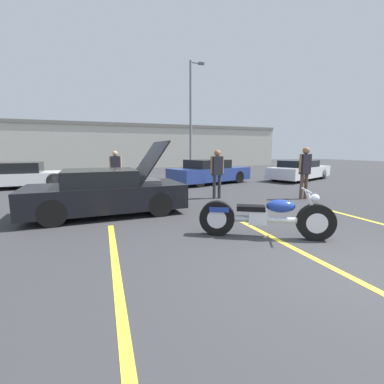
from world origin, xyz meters
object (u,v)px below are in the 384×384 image
(motorcycle, at_px, (265,217))
(spectator_midground, at_px, (116,167))
(show_car_hood_open, at_px, (107,192))
(spectator_by_show_car, at_px, (217,170))
(parked_car_left_row, at_px, (20,176))
(light_pole, at_px, (191,113))
(parked_car_right_row, at_px, (299,170))
(spectator_near_motorcycle, at_px, (305,168))
(parked_car_mid_row, at_px, (209,172))

(motorcycle, relative_size, spectator_midground, 1.38)
(motorcycle, distance_m, show_car_hood_open, 4.27)
(motorcycle, bearing_deg, spectator_midground, 137.31)
(motorcycle, relative_size, spectator_by_show_car, 1.35)
(show_car_hood_open, relative_size, parked_car_left_row, 0.86)
(light_pole, distance_m, show_car_hood_open, 15.44)
(parked_car_right_row, bearing_deg, show_car_hood_open, -179.27)
(spectator_near_motorcycle, bearing_deg, spectator_by_show_car, 158.73)
(show_car_hood_open, relative_size, spectator_near_motorcycle, 2.25)
(spectator_near_motorcycle, distance_m, spectator_by_show_car, 3.12)
(show_car_hood_open, xyz_separation_m, parked_car_right_row, (10.98, 4.99, -0.04))
(parked_car_mid_row, xyz_separation_m, parked_car_left_row, (-9.03, 1.46, -0.03))
(light_pole, relative_size, spectator_by_show_car, 4.97)
(spectator_near_motorcycle, bearing_deg, light_pole, 88.85)
(spectator_near_motorcycle, bearing_deg, parked_car_left_row, 147.52)
(show_car_hood_open, relative_size, parked_car_mid_row, 0.89)
(light_pole, bearing_deg, spectator_by_show_car, -104.79)
(spectator_midground, bearing_deg, show_car_hood_open, -95.94)
(show_car_hood_open, relative_size, parked_car_right_row, 0.82)
(light_pole, relative_size, show_car_hood_open, 2.10)
(parked_car_right_row, distance_m, spectator_near_motorcycle, 6.60)
(parked_car_mid_row, xyz_separation_m, spectator_by_show_car, (-1.44, -4.10, 0.45))
(parked_car_left_row, distance_m, spectator_near_motorcycle, 12.46)
(motorcycle, bearing_deg, spectator_near_motorcycle, 67.89)
(motorcycle, height_order, spectator_near_motorcycle, spectator_near_motorcycle)
(parked_car_left_row, xyz_separation_m, spectator_near_motorcycle, (10.50, -6.69, 0.55))
(parked_car_left_row, bearing_deg, parked_car_mid_row, -12.71)
(parked_car_left_row, bearing_deg, spectator_midground, -32.71)
(light_pole, height_order, motorcycle, light_pole)
(motorcycle, bearing_deg, parked_car_left_row, 153.30)
(parked_car_left_row, bearing_deg, parked_car_right_row, -10.02)
(show_car_hood_open, height_order, parked_car_right_row, show_car_hood_open)
(spectator_near_motorcycle, bearing_deg, spectator_midground, 145.41)
(light_pole, distance_m, motorcycle, 17.28)
(parked_car_left_row, relative_size, spectator_by_show_car, 2.75)
(parked_car_left_row, relative_size, spectator_midground, 2.81)
(parked_car_mid_row, bearing_deg, show_car_hood_open, -152.79)
(parked_car_left_row, distance_m, spectator_by_show_car, 9.42)
(spectator_midground, bearing_deg, light_pole, 53.48)
(motorcycle, height_order, parked_car_right_row, parked_car_right_row)
(light_pole, distance_m, parked_car_mid_row, 9.12)
(parked_car_mid_row, bearing_deg, parked_car_right_row, -19.78)
(light_pole, bearing_deg, parked_car_right_row, -63.83)
(show_car_hood_open, height_order, spectator_near_motorcycle, show_car_hood_open)
(parked_car_right_row, bearing_deg, light_pole, 92.46)
(spectator_near_motorcycle, distance_m, spectator_midground, 7.62)
(motorcycle, relative_size, show_car_hood_open, 0.57)
(spectator_midground, bearing_deg, parked_car_mid_row, 10.68)
(spectator_near_motorcycle, xyz_separation_m, spectator_midground, (-6.27, 4.32, -0.09))
(spectator_by_show_car, bearing_deg, spectator_midground, 136.49)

